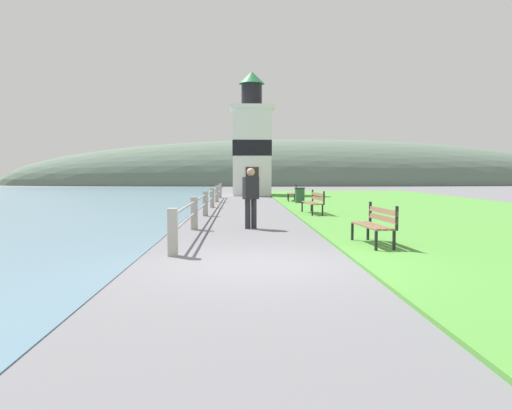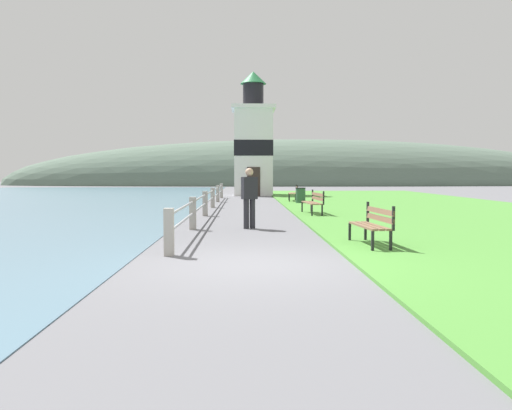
# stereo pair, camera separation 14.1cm
# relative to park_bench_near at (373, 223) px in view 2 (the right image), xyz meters

# --- Properties ---
(ground_plane) EXTENTS (160.00, 160.00, 0.00)m
(ground_plane) POSITION_rel_park_bench_near_xyz_m (-2.58, -1.95, -0.54)
(ground_plane) COLOR slate
(grass_verge) EXTENTS (12.00, 41.10, 0.06)m
(grass_verge) POSITION_rel_park_bench_near_xyz_m (5.14, 11.75, -0.51)
(grass_verge) COLOR #4C8E38
(grass_verge) RESTS_ON ground_plane
(seawall_railing) EXTENTS (0.18, 22.47, 0.92)m
(seawall_railing) POSITION_rel_park_bench_near_xyz_m (-4.20, 10.19, 0.00)
(seawall_railing) COLOR #A8A399
(seawall_railing) RESTS_ON ground_plane
(park_bench_near) EXTENTS (0.60, 1.63, 0.94)m
(park_bench_near) POSITION_rel_park_bench_near_xyz_m (0.00, 0.00, 0.00)
(park_bench_near) COLOR brown
(park_bench_near) RESTS_ON ground_plane
(park_bench_midway) EXTENTS (0.62, 1.94, 0.94)m
(park_bench_midway) POSITION_rel_park_bench_near_xyz_m (-0.12, 8.18, 0.00)
(park_bench_midway) COLOR brown
(park_bench_midway) RESTS_ON ground_plane
(park_bench_far) EXTENTS (0.59, 1.68, 0.94)m
(park_bench_far) POSITION_rel_park_bench_near_xyz_m (0.00, 16.85, 0.00)
(park_bench_far) COLOR brown
(park_bench_far) RESTS_ON ground_plane
(lighthouse) EXTENTS (3.06, 3.06, 8.72)m
(lighthouse) POSITION_rel_park_bench_near_xyz_m (-2.10, 25.02, 3.13)
(lighthouse) COLOR white
(lighthouse) RESTS_ON ground_plane
(person_strolling) EXTENTS (0.48, 0.37, 1.74)m
(person_strolling) POSITION_rel_park_bench_near_xyz_m (-2.60, 3.70, 0.41)
(person_strolling) COLOR #28282D
(person_strolling) RESTS_ON ground_plane
(trash_bin) EXTENTS (0.54, 0.54, 0.84)m
(trash_bin) POSITION_rel_park_bench_near_xyz_m (0.15, 15.05, -0.11)
(trash_bin) COLOR #2D5138
(trash_bin) RESTS_ON ground_plane
(distant_hillside) EXTENTS (80.00, 16.00, 12.00)m
(distant_hillside) POSITION_rel_park_bench_near_xyz_m (5.42, 55.45, -0.54)
(distant_hillside) COLOR #566B5B
(distant_hillside) RESTS_ON ground_plane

